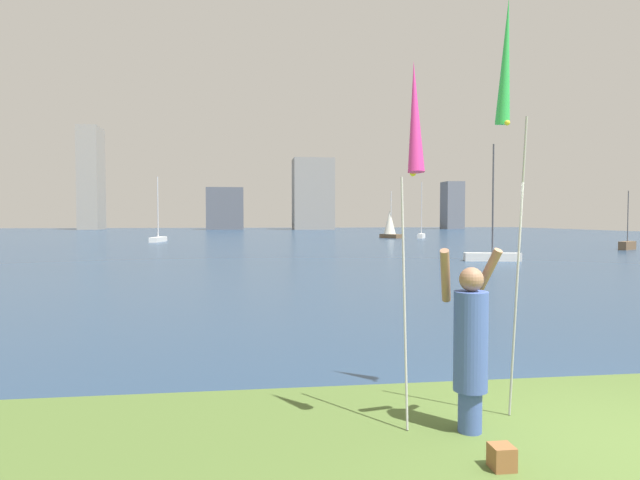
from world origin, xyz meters
name	(u,v)px	position (x,y,z in m)	size (l,w,h in m)	color
ground	(284,240)	(0.00, 50.95, -0.06)	(120.00, 138.00, 0.12)	#4C662D
person	(470,342)	(-1.49, 0.56, 0.90)	(0.67, 0.50, 1.84)	#3F59A5
kite_flag_left	(414,127)	(-2.10, 0.50, 3.00)	(0.16, 0.58, 3.63)	#B2B2B7
kite_flag_right	(506,72)	(-0.88, 1.11, 3.73)	(0.16, 0.63, 4.52)	#B2B2B7
bag	(502,457)	(-1.55, -0.25, 0.10)	(0.19, 0.20, 0.20)	brown
sailboat_0	(627,245)	(21.85, 29.27, 0.33)	(1.85, 1.48, 4.00)	brown
sailboat_1	(390,225)	(11.60, 52.77, 1.42)	(2.12, 2.73, 5.03)	brown
sailboat_3	(158,238)	(-11.67, 46.31, 0.36)	(1.17, 3.21, 5.87)	white
sailboat_4	(421,235)	(14.84, 51.93, 0.39)	(1.58, 2.54, 5.98)	white
sailboat_5	(492,254)	(8.43, 21.22, 0.35)	(2.80, 1.15, 5.81)	silver
skyline_tower_0	(91,178)	(-33.03, 104.38, 9.71)	(3.74, 6.36, 19.41)	gray
skyline_tower_1	(225,209)	(-7.85, 102.62, 4.00)	(6.96, 5.90, 8.01)	#565B66
skyline_tower_2	(313,194)	(8.91, 99.94, 6.76)	(7.66, 6.26, 13.52)	gray
skyline_tower_3	(452,205)	(37.43, 101.28, 4.74)	(3.59, 4.37, 9.48)	slate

